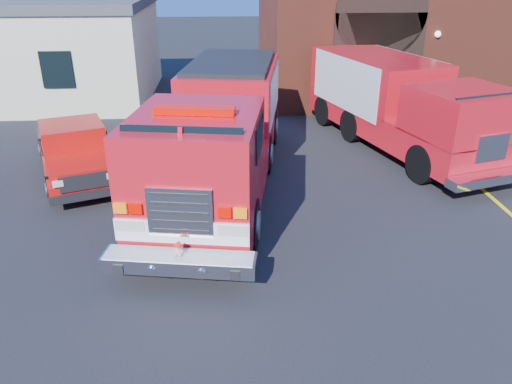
{
  "coord_description": "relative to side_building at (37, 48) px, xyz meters",
  "views": [
    {
      "loc": [
        -0.64,
        -10.85,
        5.78
      ],
      "look_at": [
        0.0,
        -1.2,
        1.3
      ],
      "focal_mm": 35.0,
      "sensor_mm": 36.0,
      "label": 1
    }
  ],
  "objects": [
    {
      "name": "parking_stripe_near",
      "position": [
        15.5,
        -12.0,
        -2.2
      ],
      "size": [
        0.12,
        3.0,
        0.01
      ],
      "primitive_type": "cube",
      "color": "yellow",
      "rests_on": "ground"
    },
    {
      "name": "side_building",
      "position": [
        0.0,
        0.0,
        0.0
      ],
      "size": [
        10.2,
        8.2,
        4.35
      ],
      "color": "beige",
      "rests_on": "ground"
    },
    {
      "name": "ground",
      "position": [
        9.0,
        -13.0,
        -2.2
      ],
      "size": [
        100.0,
        100.0,
        0.0
      ],
      "primitive_type": "plane",
      "color": "black",
      "rests_on": "ground"
    },
    {
      "name": "parking_stripe_mid",
      "position": [
        15.5,
        -9.0,
        -2.2
      ],
      "size": [
        0.12,
        3.0,
        0.01
      ],
      "primitive_type": "cube",
      "color": "yellow",
      "rests_on": "ground"
    },
    {
      "name": "fire_engine",
      "position": [
        8.25,
        -10.81,
        -0.61
      ],
      "size": [
        4.34,
        10.32,
        3.08
      ],
      "color": "black",
      "rests_on": "ground"
    },
    {
      "name": "parking_stripe_far",
      "position": [
        15.5,
        -6.0,
        -2.2
      ],
      "size": [
        0.12,
        3.0,
        0.01
      ],
      "primitive_type": "cube",
      "color": "yellow",
      "rests_on": "ground"
    },
    {
      "name": "secondary_truck",
      "position": [
        14.18,
        -7.89,
        -0.67
      ],
      "size": [
        5.02,
        9.07,
        2.81
      ],
      "color": "black",
      "rests_on": "ground"
    },
    {
      "name": "pickup_truck",
      "position": [
        3.98,
        -9.84,
        -1.42
      ],
      "size": [
        3.49,
        5.39,
        1.66
      ],
      "color": "black",
      "rests_on": "ground"
    }
  ]
}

